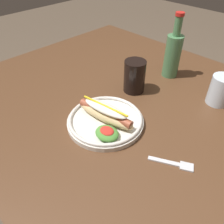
{
  "coord_description": "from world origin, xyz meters",
  "views": [
    {
      "loc": [
        0.32,
        -0.51,
        1.23
      ],
      "look_at": [
        -0.07,
        -0.12,
        0.77
      ],
      "focal_mm": 36.19,
      "sensor_mm": 36.0,
      "label": 1
    }
  ],
  "objects_px": {
    "fork": "(174,164)",
    "soda_cup": "(134,76)",
    "water_cup": "(220,90)",
    "glass_bottle": "(173,54)",
    "hot_dog_plate": "(105,119)"
  },
  "relations": [
    {
      "from": "fork",
      "to": "soda_cup",
      "type": "xyz_separation_m",
      "value": [
        -0.31,
        0.19,
        0.06
      ]
    },
    {
      "from": "water_cup",
      "to": "glass_bottle",
      "type": "distance_m",
      "value": 0.24
    },
    {
      "from": "hot_dog_plate",
      "to": "soda_cup",
      "type": "xyz_separation_m",
      "value": [
        -0.06,
        0.21,
        0.04
      ]
    },
    {
      "from": "fork",
      "to": "soda_cup",
      "type": "distance_m",
      "value": 0.37
    },
    {
      "from": "hot_dog_plate",
      "to": "fork",
      "type": "xyz_separation_m",
      "value": [
        0.25,
        0.02,
        -0.02
      ]
    },
    {
      "from": "fork",
      "to": "water_cup",
      "type": "xyz_separation_m",
      "value": [
        -0.05,
        0.34,
        0.05
      ]
    },
    {
      "from": "fork",
      "to": "water_cup",
      "type": "distance_m",
      "value": 0.35
    },
    {
      "from": "fork",
      "to": "water_cup",
      "type": "bearing_deg",
      "value": 69.66
    },
    {
      "from": "soda_cup",
      "to": "glass_bottle",
      "type": "relative_size",
      "value": 0.48
    },
    {
      "from": "hot_dog_plate",
      "to": "water_cup",
      "type": "xyz_separation_m",
      "value": [
        0.2,
        0.36,
        0.03
      ]
    },
    {
      "from": "hot_dog_plate",
      "to": "water_cup",
      "type": "height_order",
      "value": "water_cup"
    },
    {
      "from": "soda_cup",
      "to": "water_cup",
      "type": "bearing_deg",
      "value": 29.63
    },
    {
      "from": "water_cup",
      "to": "glass_bottle",
      "type": "relative_size",
      "value": 0.41
    },
    {
      "from": "fork",
      "to": "soda_cup",
      "type": "bearing_deg",
      "value": 120.08
    },
    {
      "from": "hot_dog_plate",
      "to": "fork",
      "type": "bearing_deg",
      "value": 4.49
    }
  ]
}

